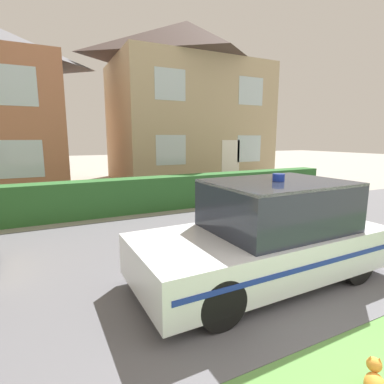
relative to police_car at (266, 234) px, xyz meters
The scene contains 5 objects.
road_strip 1.68m from the police_car, 107.17° to the left, with size 28.00×5.87×0.01m, color #5B5B60.
garden_hedge 5.15m from the police_car, 91.18° to the left, with size 13.22×0.65×1.02m, color #2D662D.
police_car is the anchor object (origin of this frame).
cat 2.33m from the police_car, 105.74° to the right, with size 0.36×0.29×0.32m.
house_right 12.75m from the police_car, 70.44° to the left, with size 8.01×5.84×8.12m.
Camera 1 is at (-2.55, -0.80, 2.19)m, focal length 28.00 mm.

